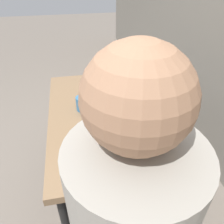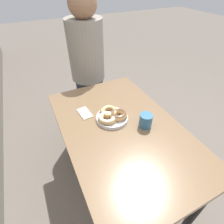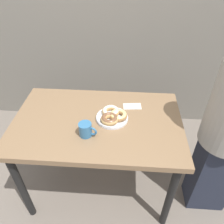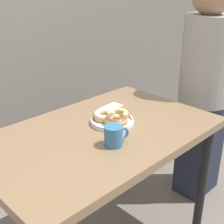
% 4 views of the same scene
% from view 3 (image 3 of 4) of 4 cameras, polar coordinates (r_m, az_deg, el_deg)
% --- Properties ---
extents(ground_plane, '(14.00, 14.00, 0.00)m').
position_cam_3_polar(ground_plane, '(1.92, -3.56, -22.38)').
color(ground_plane, '#70665B').
extents(dining_table, '(1.12, 0.71, 0.73)m').
position_cam_3_polar(dining_table, '(1.51, -3.75, -4.63)').
color(dining_table, '#846647').
rests_on(dining_table, ground_plane).
extents(donut_plate, '(0.23, 0.22, 0.06)m').
position_cam_3_polar(donut_plate, '(1.44, 0.15, -1.00)').
color(donut_plate, white).
rests_on(donut_plate, dining_table).
extents(coffee_mug, '(0.11, 0.08, 0.09)m').
position_cam_3_polar(coffee_mug, '(1.33, -6.85, -4.55)').
color(coffee_mug, teal).
rests_on(coffee_mug, dining_table).
extents(napkin, '(0.13, 0.08, 0.01)m').
position_cam_3_polar(napkin, '(1.56, 5.30, 1.46)').
color(napkin, beige).
rests_on(napkin, dining_table).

